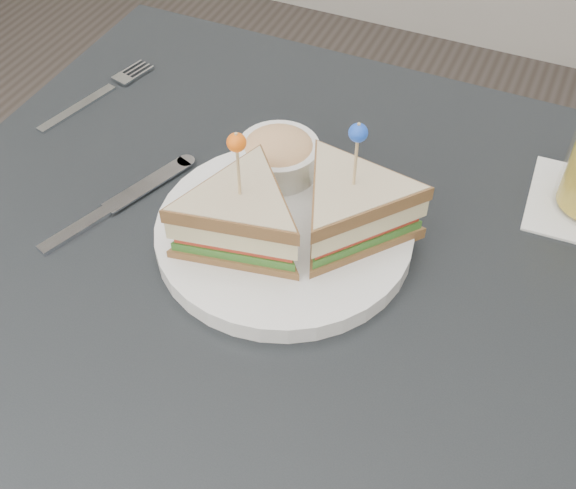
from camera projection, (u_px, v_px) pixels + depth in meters
The scene contains 4 objects.
table at pixel (275, 332), 0.74m from camera, with size 0.80×0.80×0.75m.
plate_meal at pixel (292, 211), 0.69m from camera, with size 0.33×0.33×0.15m.
cutlery_fork at pixel (102, 92), 0.89m from camera, with size 0.06×0.17×0.01m.
cutlery_knife at pixel (114, 206), 0.75m from camera, with size 0.08×0.19×0.01m.
Camera 1 is at (0.19, -0.40, 1.28)m, focal length 45.00 mm.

